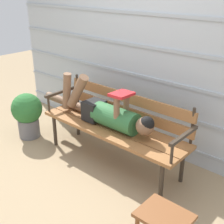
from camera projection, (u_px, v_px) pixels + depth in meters
The scene contains 6 objects.
ground_plane at pixel (106, 165), 3.45m from camera, with size 12.00×12.00×0.00m, color tan.
house_siding at pixel (146, 62), 3.50m from camera, with size 4.58×0.08×2.16m.
park_bench at pixel (116, 122), 3.37m from camera, with size 1.81×0.52×0.84m.
reclining_person at pixel (105, 112), 3.34m from camera, with size 1.77×0.26×0.55m.
footstool at pixel (164, 221), 2.27m from camera, with size 0.39×0.32×0.33m.
potted_plant at pixel (27, 113), 3.95m from camera, with size 0.40×0.40×0.61m.
Camera 1 is at (1.99, -2.13, 1.94)m, focal length 47.88 mm.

